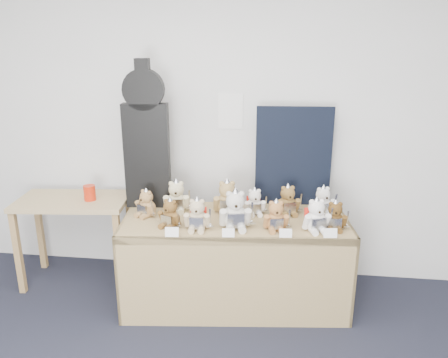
# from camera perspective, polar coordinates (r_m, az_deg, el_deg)

# --- Properties ---
(room_shell) EXTENTS (6.00, 6.00, 6.00)m
(room_shell) POSITION_cam_1_polar(r_m,az_deg,el_deg) (3.73, 0.86, 8.83)
(room_shell) COLOR white
(room_shell) RESTS_ON floor
(display_table) EXTENTS (1.81, 0.91, 0.73)m
(display_table) POSITION_cam_1_polar(r_m,az_deg,el_deg) (3.40, 1.47, -8.05)
(display_table) COLOR olive
(display_table) RESTS_ON floor
(side_table) EXTENTS (0.97, 0.60, 0.77)m
(side_table) POSITION_cam_1_polar(r_m,az_deg,el_deg) (3.95, -19.00, -4.19)
(side_table) COLOR tan
(side_table) RESTS_ON floor
(guitar_case) EXTENTS (0.37, 0.14, 1.19)m
(guitar_case) POSITION_cam_1_polar(r_m,az_deg,el_deg) (3.56, -10.13, 5.42)
(guitar_case) COLOR black
(guitar_case) RESTS_ON display_table
(navy_board) EXTENTS (0.62, 0.05, 0.82)m
(navy_board) POSITION_cam_1_polar(r_m,az_deg,el_deg) (3.62, 9.05, 2.88)
(navy_board) COLOR black
(navy_board) RESTS_ON display_table
(red_cup) EXTENTS (0.10, 0.10, 0.13)m
(red_cup) POSITION_cam_1_polar(r_m,az_deg,el_deg) (3.81, -17.14, -1.73)
(red_cup) COLOR red
(red_cup) RESTS_ON side_table
(teddy_front_far_left) EXTENTS (0.19, 0.19, 0.24)m
(teddy_front_far_left) POSITION_cam_1_polar(r_m,az_deg,el_deg) (3.25, -7.05, -4.58)
(teddy_front_far_left) COLOR brown
(teddy_front_far_left) RESTS_ON display_table
(teddy_front_left) EXTENTS (0.22, 0.18, 0.27)m
(teddy_front_left) POSITION_cam_1_polar(r_m,az_deg,el_deg) (3.18, -3.52, -4.79)
(teddy_front_left) COLOR tan
(teddy_front_left) RESTS_ON display_table
(teddy_front_centre) EXTENTS (0.27, 0.23, 0.32)m
(teddy_front_centre) POSITION_cam_1_polar(r_m,az_deg,el_deg) (3.19, 1.48, -4.24)
(teddy_front_centre) COLOR beige
(teddy_front_centre) RESTS_ON display_table
(teddy_front_right) EXTENTS (0.21, 0.18, 0.25)m
(teddy_front_right) POSITION_cam_1_polar(r_m,az_deg,el_deg) (3.19, 6.80, -4.91)
(teddy_front_right) COLOR #A16C3D
(teddy_front_right) RESTS_ON display_table
(teddy_front_far_right) EXTENTS (0.23, 0.21, 0.27)m
(teddy_front_far_right) POSITION_cam_1_polar(r_m,az_deg,el_deg) (3.22, 11.95, -4.81)
(teddy_front_far_right) COLOR white
(teddy_front_far_right) RESTS_ON display_table
(teddy_front_end) EXTENTS (0.19, 0.15, 0.24)m
(teddy_front_end) POSITION_cam_1_polar(r_m,az_deg,el_deg) (3.28, 14.27, -4.81)
(teddy_front_end) COLOR brown
(teddy_front_end) RESTS_ON display_table
(teddy_back_left) EXTENTS (0.24, 0.21, 0.29)m
(teddy_back_left) POSITION_cam_1_polar(r_m,az_deg,el_deg) (3.53, -6.22, -2.43)
(teddy_back_left) COLOR beige
(teddy_back_left) RESTS_ON display_table
(teddy_back_centre_left) EXTENTS (0.25, 0.22, 0.31)m
(teddy_back_centre_left) POSITION_cam_1_polar(r_m,az_deg,el_deg) (3.46, 0.41, -2.58)
(teddy_back_centre_left) COLOR #A08350
(teddy_back_centre_left) RESTS_ON display_table
(teddy_back_centre_right) EXTENTS (0.20, 0.18, 0.24)m
(teddy_back_centre_right) POSITION_cam_1_polar(r_m,az_deg,el_deg) (3.47, 4.01, -3.11)
(teddy_back_centre_right) COLOR silver
(teddy_back_centre_right) RESTS_ON display_table
(teddy_back_right) EXTENTS (0.22, 0.20, 0.27)m
(teddy_back_right) POSITION_cam_1_polar(r_m,az_deg,el_deg) (3.49, 8.32, -2.89)
(teddy_back_right) COLOR olive
(teddy_back_right) RESTS_ON display_table
(teddy_back_end) EXTENTS (0.22, 0.21, 0.26)m
(teddy_back_end) POSITION_cam_1_polar(r_m,az_deg,el_deg) (3.53, 12.79, -2.95)
(teddy_back_end) COLOR white
(teddy_back_end) RESTS_ON display_table
(teddy_back_far_left) EXTENTS (0.19, 0.20, 0.24)m
(teddy_back_far_left) POSITION_cam_1_polar(r_m,az_deg,el_deg) (3.47, -10.13, -3.25)
(teddy_back_far_left) COLOR #9F784A
(teddy_back_far_left) RESTS_ON display_table
(entry_card_a) EXTENTS (0.10, 0.03, 0.07)m
(entry_card_a) POSITION_cam_1_polar(r_m,az_deg,el_deg) (3.10, -6.83, -6.89)
(entry_card_a) COLOR white
(entry_card_a) RESTS_ON display_table
(entry_card_b) EXTENTS (0.09, 0.03, 0.06)m
(entry_card_b) POSITION_cam_1_polar(r_m,az_deg,el_deg) (3.07, 0.57, -7.04)
(entry_card_b) COLOR white
(entry_card_b) RESTS_ON display_table
(entry_card_c) EXTENTS (0.09, 0.03, 0.06)m
(entry_card_c) POSITION_cam_1_polar(r_m,az_deg,el_deg) (3.10, 8.06, -7.02)
(entry_card_c) COLOR white
(entry_card_c) RESTS_ON display_table
(entry_card_d) EXTENTS (0.10, 0.03, 0.07)m
(entry_card_d) POSITION_cam_1_polar(r_m,az_deg,el_deg) (3.15, 13.72, -6.88)
(entry_card_d) COLOR white
(entry_card_d) RESTS_ON display_table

